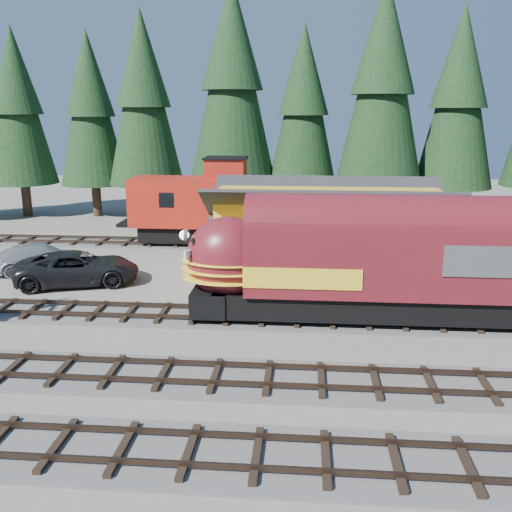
# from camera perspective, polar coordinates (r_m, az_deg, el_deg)

# --- Properties ---
(ground) EXTENTS (120.00, 120.00, 0.00)m
(ground) POSITION_cam_1_polar(r_m,az_deg,el_deg) (21.59, 8.00, -10.17)
(ground) COLOR #6B665B
(ground) RESTS_ON ground
(track_spur) EXTENTS (32.00, 3.20, 0.33)m
(track_spur) POSITION_cam_1_polar(r_m,az_deg,el_deg) (39.63, -7.94, 1.24)
(track_spur) COLOR #4C4947
(track_spur) RESTS_ON ground
(depot) EXTENTS (12.80, 7.00, 5.30)m
(depot) POSITION_cam_1_polar(r_m,az_deg,el_deg) (30.74, 7.21, 3.04)
(depot) COLOR gold
(depot) RESTS_ON ground
(conifer_backdrop) EXTENTS (79.54, 22.71, 17.23)m
(conifer_backdrop) POSITION_cam_1_polar(r_m,az_deg,el_deg) (45.65, 13.85, 15.39)
(conifer_backdrop) COLOR black
(conifer_backdrop) RESTS_ON ground
(locomotive) EXTENTS (15.48, 3.08, 4.21)m
(locomotive) POSITION_cam_1_polar(r_m,az_deg,el_deg) (24.59, 9.93, -1.06)
(locomotive) COLOR black
(locomotive) RESTS_ON ground
(caboose) EXTENTS (10.65, 3.09, 5.54)m
(caboose) POSITION_cam_1_polar(r_m,az_deg,el_deg) (38.64, -4.46, 5.04)
(caboose) COLOR black
(caboose) RESTS_ON ground
(pickup_truck_a) EXTENTS (6.92, 4.68, 1.76)m
(pickup_truck_a) POSITION_cam_1_polar(r_m,az_deg,el_deg) (31.43, -17.44, -1.16)
(pickup_truck_a) COLOR black
(pickup_truck_a) RESTS_ON ground
(pickup_truck_b) EXTENTS (5.99, 4.37, 1.61)m
(pickup_truck_b) POSITION_cam_1_polar(r_m,az_deg,el_deg) (34.61, -20.68, -0.18)
(pickup_truck_b) COLOR #9E9FA5
(pickup_truck_b) RESTS_ON ground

